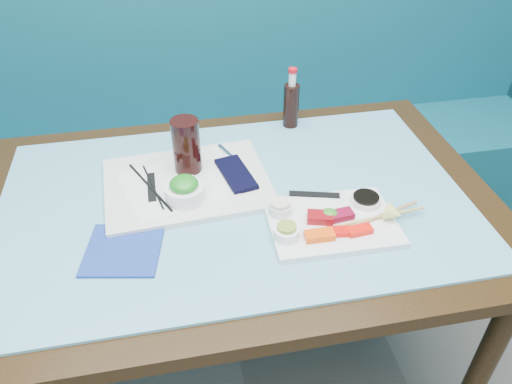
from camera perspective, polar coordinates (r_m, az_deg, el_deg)
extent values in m
cube|color=#0F5465|center=(2.25, -5.22, 0.69)|extent=(3.00, 0.55, 0.45)
cube|color=#0F5465|center=(2.20, -6.65, 14.06)|extent=(3.00, 0.12, 0.95)
cube|color=black|center=(1.34, -2.45, -1.75)|extent=(1.40, 0.90, 0.04)
cylinder|color=black|center=(1.58, 24.37, -17.89)|extent=(0.06, 0.06, 0.71)
cylinder|color=black|center=(1.92, -22.72, -5.57)|extent=(0.06, 0.06, 0.71)
cylinder|color=black|center=(2.00, 13.87, -1.12)|extent=(0.06, 0.06, 0.71)
cube|color=#61A8C2|center=(1.32, -2.47, -0.95)|extent=(1.22, 0.76, 0.01)
cube|color=white|center=(1.25, 8.67, -3.49)|extent=(0.32, 0.23, 0.02)
cube|color=#FF4F0A|center=(1.19, 7.26, -4.94)|extent=(0.07, 0.03, 0.02)
cube|color=red|center=(1.20, 9.46, -4.50)|extent=(0.06, 0.03, 0.01)
cube|color=#FF170A|center=(1.22, 11.77, -4.31)|extent=(0.06, 0.04, 0.01)
cube|color=maroon|center=(1.23, 7.35, -2.89)|extent=(0.07, 0.05, 0.02)
cube|color=maroon|center=(1.25, 9.76, -2.60)|extent=(0.06, 0.04, 0.02)
ellipsoid|color=#2D841E|center=(1.24, 8.39, -2.53)|extent=(0.06, 0.05, 0.02)
cylinder|color=white|center=(1.18, 3.50, -4.64)|extent=(0.08, 0.08, 0.03)
cylinder|color=olive|center=(1.17, 3.54, -4.00)|extent=(0.06, 0.06, 0.01)
cylinder|color=silver|center=(1.25, 2.74, -1.90)|extent=(0.07, 0.07, 0.02)
cylinder|color=beige|center=(1.24, 2.76, -1.29)|extent=(0.06, 0.06, 0.01)
cylinder|color=white|center=(1.31, 12.42, -0.93)|extent=(0.09, 0.09, 0.01)
cylinder|color=black|center=(1.30, 12.48, -0.57)|extent=(0.09, 0.09, 0.01)
cone|color=#EFE871|center=(1.26, 15.50, -2.37)|extent=(0.06, 0.06, 0.05)
cube|color=black|center=(1.31, 6.68, -0.28)|extent=(0.13, 0.05, 0.00)
cylinder|color=#A9774F|center=(1.27, 13.65, -2.82)|extent=(0.24, 0.08, 0.01)
cylinder|color=tan|center=(1.27, 14.07, -2.77)|extent=(0.24, 0.03, 0.01)
cube|color=silver|center=(1.37, -7.87, 0.94)|extent=(0.46, 0.36, 0.02)
cube|color=white|center=(1.37, -7.91, 1.25)|extent=(0.39, 0.32, 0.00)
cylinder|color=white|center=(1.29, -8.14, -0.05)|extent=(0.11, 0.11, 0.04)
ellipsoid|color=#1B791B|center=(1.28, -8.25, 0.91)|extent=(0.08, 0.08, 0.04)
cylinder|color=black|center=(1.37, -7.96, 5.24)|extent=(0.10, 0.10, 0.16)
cube|color=black|center=(1.37, -2.31, 2.09)|extent=(0.10, 0.17, 0.01)
cylinder|color=silver|center=(1.46, -3.21, 4.43)|extent=(0.05, 0.10, 0.01)
cylinder|color=black|center=(1.36, -12.03, 0.59)|extent=(0.11, 0.23, 0.01)
cylinder|color=black|center=(1.36, -11.69, 0.61)|extent=(0.05, 0.20, 0.01)
cube|color=black|center=(1.36, -11.86, 0.55)|extent=(0.02, 0.13, 0.00)
cylinder|color=black|center=(1.61, 4.03, 9.81)|extent=(0.06, 0.06, 0.14)
cylinder|color=white|center=(1.56, 4.18, 12.78)|extent=(0.03, 0.03, 0.04)
cylinder|color=red|center=(1.55, 4.23, 13.70)|extent=(0.03, 0.03, 0.01)
cube|color=navy|center=(1.21, -14.93, -6.40)|extent=(0.20, 0.20, 0.01)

